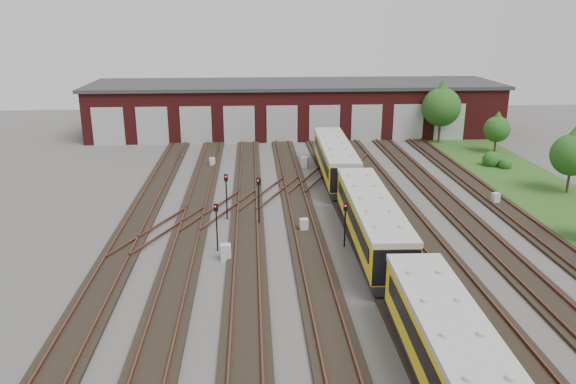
{
  "coord_description": "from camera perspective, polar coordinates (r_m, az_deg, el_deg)",
  "views": [
    {
      "loc": [
        -5.53,
        -30.86,
        14.52
      ],
      "look_at": [
        -2.97,
        8.44,
        2.0
      ],
      "focal_mm": 35.0,
      "sensor_mm": 36.0,
      "label": 1
    }
  ],
  "objects": [
    {
      "name": "relay_cabinet_1",
      "position": [
        56.34,
        -7.7,
        3.02
      ],
      "size": [
        0.61,
        0.53,
        0.91
      ],
      "primitive_type": "cube",
      "rotation": [
        0.0,
        0.0,
        0.16
      ],
      "color": "#B6B8BC",
      "rests_on": "ground"
    },
    {
      "name": "maintenance_shed",
      "position": [
        71.94,
        0.72,
        8.59
      ],
      "size": [
        51.0,
        12.5,
        6.35
      ],
      "color": "#4D1314",
      "rests_on": "ground"
    },
    {
      "name": "relay_cabinet_0",
      "position": [
        34.92,
        -6.36,
        -6.1
      ],
      "size": [
        0.69,
        0.6,
        1.04
      ],
      "primitive_type": "cube",
      "rotation": [
        0.0,
        0.0,
        0.14
      ],
      "color": "#B6B8BC",
      "rests_on": "ground"
    },
    {
      "name": "tree_2",
      "position": [
        52.32,
        26.99,
        3.84
      ],
      "size": [
        3.54,
        3.54,
        5.86
      ],
      "color": "#332817",
      "rests_on": "ground"
    },
    {
      "name": "track_network",
      "position": [
        35.0,
        5.46,
        -6.76
      ],
      "size": [
        30.4,
        70.0,
        0.33
      ],
      "color": "black",
      "rests_on": "ground"
    },
    {
      "name": "signal_mast_1",
      "position": [
        35.75,
        -7.28,
        -2.96
      ],
      "size": [
        0.28,
        0.27,
        3.18
      ],
      "rotation": [
        0.0,
        0.0,
        -0.33
      ],
      "color": "black",
      "rests_on": "ground"
    },
    {
      "name": "relay_cabinet_3",
      "position": [
        55.5,
        1.7,
        3.05
      ],
      "size": [
        0.82,
        0.76,
        1.1
      ],
      "primitive_type": "cube",
      "rotation": [
        0.0,
        0.0,
        -0.37
      ],
      "color": "#B6B8BC",
      "rests_on": "ground"
    },
    {
      "name": "signal_mast_2",
      "position": [
        39.84,
        -2.99,
        -0.33
      ],
      "size": [
        0.31,
        0.3,
        3.53
      ],
      "rotation": [
        0.0,
        0.0,
        -0.42
      ],
      "color": "black",
      "rests_on": "ground"
    },
    {
      "name": "metro_train",
      "position": [
        36.45,
        8.44,
        -2.84
      ],
      "size": [
        3.08,
        46.78,
        3.04
      ],
      "rotation": [
        0.0,
        0.0,
        -0.03
      ],
      "color": "black",
      "rests_on": "ground"
    },
    {
      "name": "signal_mast_0",
      "position": [
        41.18,
        -6.28,
        0.13
      ],
      "size": [
        0.27,
        0.25,
        3.46
      ],
      "rotation": [
        0.0,
        0.0,
        -0.06
      ],
      "color": "black",
      "rests_on": "ground"
    },
    {
      "name": "tree_0",
      "position": [
        68.09,
        15.35,
        8.78
      ],
      "size": [
        4.48,
        4.48,
        7.42
      ],
      "color": "#332817",
      "rests_on": "ground"
    },
    {
      "name": "relay_cabinet_2",
      "position": [
        39.15,
        1.63,
        -3.39
      ],
      "size": [
        0.61,
        0.53,
        0.95
      ],
      "primitive_type": "cube",
      "rotation": [
        0.0,
        0.0,
        0.1
      ],
      "color": "#B6B8BC",
      "rests_on": "ground"
    },
    {
      "name": "bush_1",
      "position": [
        59.09,
        21.22,
        2.81
      ],
      "size": [
        1.22,
        1.22,
        1.22
      ],
      "primitive_type": "sphere",
      "color": "#1D4513",
      "rests_on": "ground"
    },
    {
      "name": "grass_verge",
      "position": [
        49.81,
        25.98,
        -1.12
      ],
      "size": [
        8.0,
        55.0,
        0.05
      ],
      "primitive_type": "cube",
      "color": "#234B19",
      "rests_on": "ground"
    },
    {
      "name": "ground",
      "position": [
        34.55,
        5.88,
        -7.31
      ],
      "size": [
        120.0,
        120.0,
        0.0
      ],
      "primitive_type": "plane",
      "color": "#44413F",
      "rests_on": "ground"
    },
    {
      "name": "bush_2",
      "position": [
        59.56,
        19.99,
        3.32
      ],
      "size": [
        1.76,
        1.76,
        1.76
      ],
      "primitive_type": "sphere",
      "color": "#1D4513",
      "rests_on": "ground"
    },
    {
      "name": "relay_cabinet_4",
      "position": [
        47.7,
        20.33,
        -0.63
      ],
      "size": [
        0.64,
        0.57,
        0.93
      ],
      "primitive_type": "cube",
      "rotation": [
        0.0,
        0.0,
        0.21
      ],
      "color": "#B6B8BC",
      "rests_on": "ground"
    },
    {
      "name": "signal_mast_3",
      "position": [
        36.32,
        5.83,
        -2.73
      ],
      "size": [
        0.28,
        0.26,
        3.0
      ],
      "rotation": [
        0.0,
        0.0,
        -0.19
      ],
      "color": "black",
      "rests_on": "ground"
    },
    {
      "name": "tree_1",
      "position": [
        64.96,
        20.49,
        6.29
      ],
      "size": [
        2.8,
        2.8,
        4.64
      ],
      "color": "#332817",
      "rests_on": "ground"
    }
  ]
}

